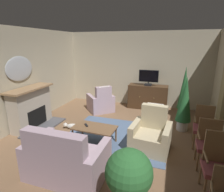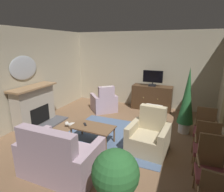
% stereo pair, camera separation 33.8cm
% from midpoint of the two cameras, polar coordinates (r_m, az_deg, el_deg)
% --- Properties ---
extents(ground_plane, '(6.04, 6.22, 0.04)m').
position_cam_midpoint_polar(ground_plane, '(5.06, -1.39, -12.40)').
color(ground_plane, brown).
extents(wall_back, '(6.04, 0.10, 2.83)m').
position_cam_midpoint_polar(wall_back, '(7.28, 6.28, 8.20)').
color(wall_back, '#B2A88E').
rests_on(wall_back, ground_plane).
extents(wall_left, '(0.10, 6.22, 2.83)m').
position_cam_midpoint_polar(wall_left, '(6.08, -26.99, 5.04)').
color(wall_left, '#B2A88E').
rests_on(wall_left, ground_plane).
extents(rug_central, '(2.62, 2.08, 0.01)m').
position_cam_midpoint_polar(rug_central, '(5.05, -0.45, -12.13)').
color(rug_central, slate).
rests_on(rug_central, ground_plane).
extents(fireplace, '(0.87, 1.50, 1.19)m').
position_cam_midpoint_polar(fireplace, '(5.91, -25.10, -3.55)').
color(fireplace, '#4C4C51').
rests_on(fireplace, ground_plane).
extents(wall_mirror_oval, '(0.06, 0.95, 0.69)m').
position_cam_midpoint_polar(wall_mirror_oval, '(5.84, -28.22, 7.45)').
color(wall_mirror_oval, '#B2B7BF').
extents(tv_cabinet, '(1.43, 0.54, 0.89)m').
position_cam_midpoint_polar(tv_cabinet, '(7.05, 9.63, -0.42)').
color(tv_cabinet, black).
rests_on(tv_cabinet, ground_plane).
extents(television, '(0.70, 0.20, 0.57)m').
position_cam_midpoint_polar(television, '(6.82, 9.86, 5.70)').
color(television, black).
rests_on(television, tv_cabinet).
extents(coffee_table, '(1.07, 0.60, 0.43)m').
position_cam_midpoint_polar(coffee_table, '(4.60, -7.61, -10.05)').
color(coffee_table, brown).
rests_on(coffee_table, ground_plane).
extents(tv_remote, '(0.15, 0.16, 0.02)m').
position_cam_midpoint_polar(tv_remote, '(4.68, -10.05, -8.89)').
color(tv_remote, black).
rests_on(tv_remote, coffee_table).
extents(sofa_floral, '(1.42, 0.89, 1.04)m').
position_cam_midpoint_polar(sofa_floral, '(3.67, -16.88, -18.55)').
color(sofa_floral, '#AD93A3').
rests_on(sofa_floral, ground_plane).
extents(armchair_angled_to_table, '(1.16, 1.16, 0.99)m').
position_cam_midpoint_polar(armchair_angled_to_table, '(6.70, -4.90, -2.13)').
color(armchair_angled_to_table, '#AD93A3').
rests_on(armchair_angled_to_table, ground_plane).
extents(armchair_in_far_corner, '(0.93, 0.88, 1.01)m').
position_cam_midpoint_polar(armchair_in_far_corner, '(4.43, 9.78, -12.05)').
color(armchair_in_far_corner, tan).
rests_on(armchair_in_far_corner, ground_plane).
extents(side_chair_tucked_against_wall, '(0.45, 0.46, 1.04)m').
position_cam_midpoint_polar(side_chair_tucked_against_wall, '(3.49, 27.20, -18.04)').
color(side_chair_tucked_against_wall, brown).
rests_on(side_chair_tucked_against_wall, ground_plane).
extents(side_chair_far_end, '(0.47, 0.44, 0.96)m').
position_cam_midpoint_polar(side_chair_far_end, '(4.10, 25.84, -12.90)').
color(side_chair_far_end, brown).
rests_on(side_chair_far_end, ground_plane).
extents(side_chair_nearest_door, '(0.49, 0.51, 0.97)m').
position_cam_midpoint_polar(side_chair_nearest_door, '(4.83, 24.80, -8.36)').
color(side_chair_nearest_door, brown).
rests_on(side_chair_nearest_door, ground_plane).
extents(potted_plant_on_hearth_side, '(0.67, 0.67, 1.01)m').
position_cam_midpoint_polar(potted_plant_on_hearth_side, '(2.79, 1.42, -23.80)').
color(potted_plant_on_hearth_side, '#99664C').
rests_on(potted_plant_on_hearth_side, ground_plane).
extents(potted_plant_tall_palm_by_window, '(0.34, 0.34, 1.71)m').
position_cam_midpoint_polar(potted_plant_tall_palm_by_window, '(6.24, 19.92, 1.48)').
color(potted_plant_tall_palm_by_window, beige).
rests_on(potted_plant_tall_palm_by_window, ground_plane).
extents(potted_plant_leafy_by_curtain, '(0.42, 0.42, 1.54)m').
position_cam_midpoint_polar(potted_plant_leafy_by_curtain, '(5.37, 19.92, -1.82)').
color(potted_plant_leafy_by_curtain, beige).
rests_on(potted_plant_leafy_by_curtain, ground_plane).
extents(cat, '(0.73, 0.22, 0.18)m').
position_cam_midpoint_polar(cat, '(5.53, -13.84, -9.11)').
color(cat, beige).
rests_on(cat, ground_plane).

